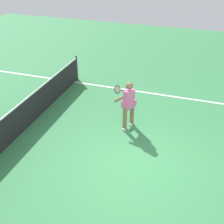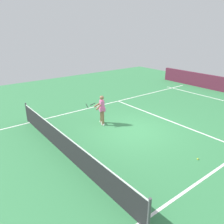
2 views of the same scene
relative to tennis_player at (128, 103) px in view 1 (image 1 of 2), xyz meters
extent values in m
plane|color=#38844C|center=(-1.71, -0.82, -0.85)|extent=(27.93, 27.93, 0.00)
cube|color=white|center=(2.49, -0.82, -0.84)|extent=(0.10, 19.48, 0.01)
cylinder|color=#4C4C51|center=(2.79, 2.97, -0.33)|extent=(0.08, 0.08, 1.03)
cube|color=#232326|center=(-1.71, 2.97, -0.39)|extent=(8.91, 0.02, 0.91)
cube|color=white|center=(-1.71, 2.97, 0.09)|extent=(8.91, 0.02, 0.04)
cylinder|color=#8C6647|center=(-0.19, 0.04, -0.46)|extent=(0.13, 0.13, 0.78)
cylinder|color=#8C6647|center=(0.15, -0.09, -0.46)|extent=(0.13, 0.13, 0.78)
cube|color=white|center=(-0.19, 0.04, -0.81)|extent=(0.20, 0.10, 0.08)
cube|color=white|center=(0.15, -0.09, -0.81)|extent=(0.20, 0.10, 0.08)
cube|color=pink|center=(-0.02, -0.02, 0.19)|extent=(0.37, 0.30, 0.52)
cube|color=pink|center=(-0.02, -0.02, -0.01)|extent=(0.47, 0.41, 0.20)
sphere|color=#8C6647|center=(-0.02, -0.02, 0.59)|extent=(0.22, 0.22, 0.22)
cylinder|color=#8C6647|center=(-0.10, 0.17, 0.21)|extent=(0.12, 0.48, 0.37)
cylinder|color=#8C6647|center=(0.18, 0.06, 0.21)|extent=(0.41, 0.39, 0.37)
cylinder|color=black|center=(0.45, 0.24, 0.17)|extent=(0.14, 0.29, 0.14)
torus|color=black|center=(0.56, 0.52, 0.11)|extent=(0.31, 0.22, 0.28)
cylinder|color=beige|center=(0.56, 0.52, 0.11)|extent=(0.26, 0.17, 0.23)
camera|label=1|loc=(-7.50, -1.99, 4.34)|focal=47.29mm
camera|label=2|loc=(-8.97, 6.25, 3.94)|focal=35.90mm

